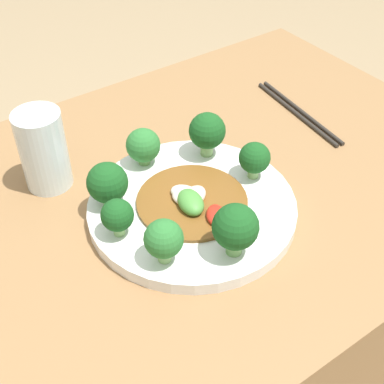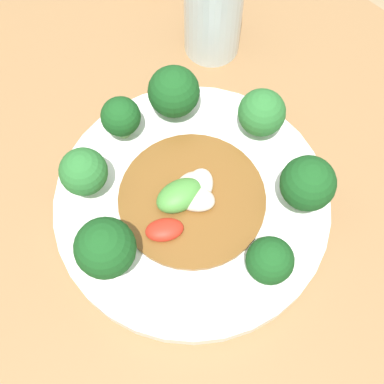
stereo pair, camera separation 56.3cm
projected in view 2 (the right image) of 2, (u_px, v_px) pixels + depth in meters
name	position (u px, v px, depth m)	size (l,w,h in m)	color
ground_plane	(201.00, 307.00, 1.24)	(8.00, 8.00, 0.00)	#9E8460
table	(204.00, 262.00, 0.93)	(1.08, 0.67, 0.70)	olive
plate	(192.00, 203.00, 0.58)	(0.30, 0.30, 0.02)	white
broccoli_southwest	(84.00, 172.00, 0.55)	(0.05, 0.05, 0.06)	#89B76B
broccoli_north	(262.00, 113.00, 0.58)	(0.05, 0.05, 0.06)	#70A356
broccoli_west	(121.00, 117.00, 0.58)	(0.04, 0.04, 0.06)	#89B76B
broccoli_northwest	(174.00, 92.00, 0.59)	(0.06, 0.06, 0.07)	#89B76B
broccoli_northeast	(308.00, 184.00, 0.53)	(0.06, 0.06, 0.07)	#89B76B
broccoli_east	(270.00, 261.00, 0.51)	(0.05, 0.05, 0.06)	#89B76B
broccoli_south	(105.00, 248.00, 0.50)	(0.06, 0.06, 0.08)	#70A356
stirfry_center	(189.00, 198.00, 0.57)	(0.16, 0.16, 0.02)	brown
drinking_glass	(213.00, 10.00, 0.63)	(0.07, 0.07, 0.12)	silver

